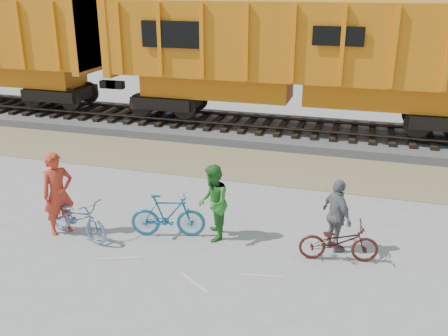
{
  "coord_description": "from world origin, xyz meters",
  "views": [
    {
      "loc": [
        3.69,
        -8.91,
        5.42
      ],
      "look_at": [
        0.6,
        1.5,
        1.37
      ],
      "focal_mm": 40.0,
      "sensor_mm": 36.0,
      "label": 1
    }
  ],
  "objects_px": {
    "bicycle_blue": "(77,218)",
    "bicycle_teal": "(168,216)",
    "bicycle_maroon": "(339,242)",
    "hopper_car_center": "(299,55)",
    "person_solo": "(58,194)",
    "person_man": "(213,203)",
    "person_woman": "(337,216)"
  },
  "relations": [
    {
      "from": "bicycle_blue",
      "to": "person_woman",
      "type": "bearing_deg",
      "value": -62.22
    },
    {
      "from": "bicycle_teal",
      "to": "hopper_car_center",
      "type": "bearing_deg",
      "value": -24.97
    },
    {
      "from": "bicycle_teal",
      "to": "bicycle_maroon",
      "type": "xyz_separation_m",
      "value": [
        3.77,
        0.03,
        -0.08
      ]
    },
    {
      "from": "bicycle_maroon",
      "to": "person_solo",
      "type": "distance_m",
      "value": 6.24
    },
    {
      "from": "bicycle_teal",
      "to": "bicycle_maroon",
      "type": "bearing_deg",
      "value": -104.34
    },
    {
      "from": "bicycle_maroon",
      "to": "person_man",
      "type": "distance_m",
      "value": 2.81
    },
    {
      "from": "person_man",
      "to": "bicycle_teal",
      "type": "bearing_deg",
      "value": -95.57
    },
    {
      "from": "person_woman",
      "to": "bicycle_maroon",
      "type": "bearing_deg",
      "value": 155.92
    },
    {
      "from": "bicycle_maroon",
      "to": "person_man",
      "type": "xyz_separation_m",
      "value": [
        -2.77,
        0.17,
        0.44
      ]
    },
    {
      "from": "hopper_car_center",
      "to": "person_woman",
      "type": "bearing_deg",
      "value": -75.41
    },
    {
      "from": "bicycle_maroon",
      "to": "person_woman",
      "type": "bearing_deg",
      "value": 3.48
    },
    {
      "from": "person_man",
      "to": "person_woman",
      "type": "xyz_separation_m",
      "value": [
        2.67,
        0.23,
        -0.05
      ]
    },
    {
      "from": "hopper_car_center",
      "to": "person_man",
      "type": "distance_m",
      "value": 8.66
    },
    {
      "from": "hopper_car_center",
      "to": "person_solo",
      "type": "relative_size",
      "value": 7.28
    },
    {
      "from": "bicycle_maroon",
      "to": "bicycle_teal",
      "type": "bearing_deg",
      "value": 79.86
    },
    {
      "from": "bicycle_blue",
      "to": "person_man",
      "type": "xyz_separation_m",
      "value": [
        2.93,
        0.82,
        0.39
      ]
    },
    {
      "from": "bicycle_blue",
      "to": "bicycle_teal",
      "type": "xyz_separation_m",
      "value": [
        1.93,
        0.62,
        0.03
      ]
    },
    {
      "from": "bicycle_teal",
      "to": "person_man",
      "type": "distance_m",
      "value": 1.08
    },
    {
      "from": "hopper_car_center",
      "to": "bicycle_teal",
      "type": "distance_m",
      "value": 9.07
    },
    {
      "from": "bicycle_blue",
      "to": "person_woman",
      "type": "distance_m",
      "value": 5.7
    },
    {
      "from": "person_solo",
      "to": "bicycle_teal",
      "type": "bearing_deg",
      "value": -41.02
    },
    {
      "from": "bicycle_teal",
      "to": "person_man",
      "type": "bearing_deg",
      "value": -93.44
    },
    {
      "from": "hopper_car_center",
      "to": "person_solo",
      "type": "bearing_deg",
      "value": -113.61
    },
    {
      "from": "hopper_car_center",
      "to": "bicycle_maroon",
      "type": "height_order",
      "value": "hopper_car_center"
    },
    {
      "from": "bicycle_maroon",
      "to": "person_woman",
      "type": "height_order",
      "value": "person_woman"
    },
    {
      "from": "bicycle_blue",
      "to": "person_man",
      "type": "relative_size",
      "value": 1.05
    },
    {
      "from": "bicycle_maroon",
      "to": "person_solo",
      "type": "bearing_deg",
      "value": 84.49
    },
    {
      "from": "bicycle_teal",
      "to": "person_woman",
      "type": "height_order",
      "value": "person_woman"
    },
    {
      "from": "bicycle_blue",
      "to": "bicycle_maroon",
      "type": "bearing_deg",
      "value": -66.33
    },
    {
      "from": "bicycle_maroon",
      "to": "person_solo",
      "type": "xyz_separation_m",
      "value": [
        -6.2,
        -0.55,
        0.54
      ]
    },
    {
      "from": "bicycle_maroon",
      "to": "person_man",
      "type": "relative_size",
      "value": 0.94
    },
    {
      "from": "hopper_car_center",
      "to": "bicycle_teal",
      "type": "xyz_separation_m",
      "value": [
        -1.55,
        -8.58,
        -2.5
      ]
    }
  ]
}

